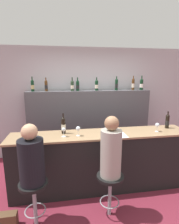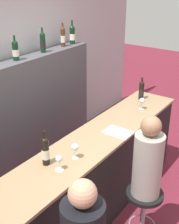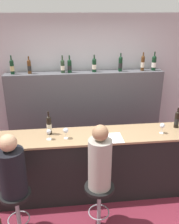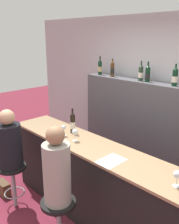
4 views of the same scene
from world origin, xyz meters
TOP-DOWN VIEW (x-y plane):
  - ground_plane at (0.00, 0.00)m, footprint 16.00×16.00m
  - wall_back at (0.00, 1.75)m, footprint 6.40×0.05m
  - bar_counter at (0.00, 0.26)m, footprint 3.04×0.56m
  - back_bar_cabinet at (0.00, 1.53)m, footprint 2.85×0.28m
  - wine_bottle_counter_0 at (-0.63, 0.35)m, footprint 0.07×0.07m
  - wine_bottle_counter_1 at (1.25, 0.35)m, footprint 0.07×0.07m
  - wine_bottle_backbar_0 at (-1.26, 1.53)m, footprint 0.07×0.07m
  - wine_bottle_backbar_1 at (-0.97, 1.53)m, footprint 0.07×0.07m
  - wine_bottle_backbar_2 at (-0.39, 1.53)m, footprint 0.07×0.07m
  - wine_bottle_backbar_3 at (-0.27, 1.53)m, footprint 0.07×0.07m
  - wine_bottle_backbar_4 at (0.17, 1.53)m, footprint 0.08×0.08m
  - wine_bottle_backbar_5 at (0.64, 1.53)m, footprint 0.07×0.07m
  - wine_bottle_backbar_6 at (1.05, 1.53)m, footprint 0.07×0.07m
  - wine_bottle_backbar_7 at (1.26, 1.53)m, footprint 0.08×0.08m
  - wine_glass_0 at (-0.63, 0.20)m, footprint 0.07×0.07m
  - wine_glass_1 at (-0.40, 0.20)m, footprint 0.07×0.07m
  - wine_glass_2 at (0.96, 0.20)m, footprint 0.07×0.07m
  - tasting_menu at (0.27, 0.13)m, footprint 0.21×0.30m
  - bar_stool_left at (-1.04, -0.37)m, footprint 0.37×0.37m
  - guest_seated_left at (-1.04, -0.37)m, footprint 0.32×0.32m
  - bar_stool_right at (-0.02, -0.37)m, footprint 0.37×0.37m
  - guest_seated_right at (-0.02, -0.37)m, footprint 0.28×0.28m

SIDE VIEW (x-z plane):
  - ground_plane at x=0.00m, z-range 0.00..0.00m
  - bar_stool_left at x=-1.04m, z-range 0.18..0.80m
  - bar_stool_right at x=-0.02m, z-range 0.18..0.80m
  - bar_counter at x=0.00m, z-range 0.00..1.01m
  - back_bar_cabinet at x=0.00m, z-range 0.00..1.61m
  - guest_seated_left at x=-1.04m, z-range 0.57..1.35m
  - guest_seated_right at x=-0.02m, z-range 0.57..1.41m
  - tasting_menu at x=0.27m, z-range 1.01..1.02m
  - wine_glass_0 at x=-0.63m, z-range 1.05..1.19m
  - wine_glass_2 at x=0.96m, z-range 1.05..1.20m
  - wine_glass_1 at x=-0.40m, z-range 1.05..1.21m
  - wine_bottle_counter_1 at x=1.25m, z-range 0.99..1.30m
  - wine_bottle_counter_0 at x=-0.63m, z-range 0.98..1.33m
  - wall_back at x=0.00m, z-range 0.00..2.60m
  - wine_bottle_backbar_3 at x=-0.27m, z-range 1.58..1.88m
  - wine_bottle_backbar_2 at x=-0.39m, z-range 1.58..1.88m
  - wine_bottle_backbar_4 at x=0.17m, z-range 1.58..1.89m
  - wine_bottle_backbar_1 at x=-0.97m, z-range 1.59..1.89m
  - wine_bottle_backbar_0 at x=-1.26m, z-range 1.58..1.90m
  - wine_bottle_backbar_7 at x=1.26m, z-range 1.58..1.91m
  - wine_bottle_backbar_5 at x=0.64m, z-range 1.58..1.91m
  - wine_bottle_backbar_6 at x=1.05m, z-range 1.58..1.92m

